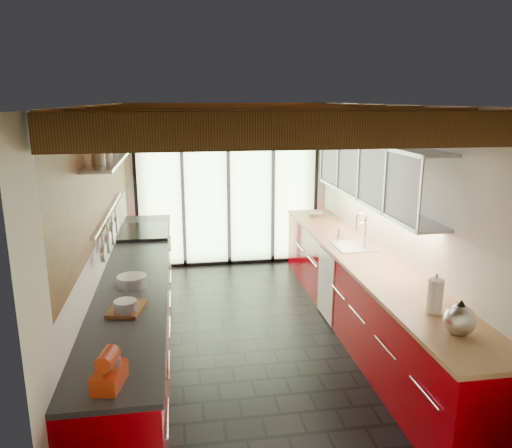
# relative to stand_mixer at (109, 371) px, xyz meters

# --- Properties ---
(ground) EXTENTS (5.50, 5.50, 0.00)m
(ground) POSITION_rel_stand_mixer_xyz_m (1.27, 2.24, -1.02)
(ground) COLOR black
(ground) RESTS_ON ground
(room_shell) EXTENTS (5.50, 5.50, 5.50)m
(room_shell) POSITION_rel_stand_mixer_xyz_m (1.27, 2.24, 0.63)
(room_shell) COLOR silver
(room_shell) RESTS_ON ground
(ceiling_beams) EXTENTS (3.14, 5.06, 4.90)m
(ceiling_beams) POSITION_rel_stand_mixer_xyz_m (1.27, 2.62, 1.44)
(ceiling_beams) COLOR #593316
(ceiling_beams) RESTS_ON ground
(glass_door) EXTENTS (2.95, 0.10, 2.90)m
(glass_door) POSITION_rel_stand_mixer_xyz_m (1.27, 4.94, 0.64)
(glass_door) COLOR #C6EAAD
(glass_door) RESTS_ON ground
(left_counter) EXTENTS (0.68, 5.00, 0.92)m
(left_counter) POSITION_rel_stand_mixer_xyz_m (-0.01, 2.24, -0.56)
(left_counter) COLOR #980008
(left_counter) RESTS_ON ground
(range_stove) EXTENTS (0.66, 0.90, 0.97)m
(range_stove) POSITION_rel_stand_mixer_xyz_m (-0.01, 3.69, -0.55)
(range_stove) COLOR silver
(range_stove) RESTS_ON ground
(right_counter) EXTENTS (0.68, 5.00, 0.92)m
(right_counter) POSITION_rel_stand_mixer_xyz_m (2.54, 2.24, -0.56)
(right_counter) COLOR #980008
(right_counter) RESTS_ON ground
(sink_assembly) EXTENTS (0.45, 0.52, 0.43)m
(sink_assembly) POSITION_rel_stand_mixer_xyz_m (2.56, 2.64, -0.06)
(sink_assembly) COLOR silver
(sink_assembly) RESTS_ON right_counter
(upper_cabinets_right) EXTENTS (0.34, 3.00, 3.00)m
(upper_cabinets_right) POSITION_rel_stand_mixer_xyz_m (2.70, 2.54, 0.83)
(upper_cabinets_right) COLOR silver
(upper_cabinets_right) RESTS_ON ground
(left_wall_fixtures) EXTENTS (0.28, 2.60, 0.96)m
(left_wall_fixtures) POSITION_rel_stand_mixer_xyz_m (-0.20, 2.39, 0.86)
(left_wall_fixtures) COLOR silver
(left_wall_fixtures) RESTS_ON ground
(stand_mixer) EXTENTS (0.21, 0.30, 0.25)m
(stand_mixer) POSITION_rel_stand_mixer_xyz_m (0.00, 0.00, 0.00)
(stand_mixer) COLOR #BC310F
(stand_mixer) RESTS_ON left_counter
(pot_large) EXTENTS (0.25, 0.25, 0.12)m
(pot_large) POSITION_rel_stand_mixer_xyz_m (0.00, 1.07, -0.04)
(pot_large) COLOR silver
(pot_large) RESTS_ON left_counter
(pot_small) EXTENTS (0.34, 0.34, 0.11)m
(pot_small) POSITION_rel_stand_mixer_xyz_m (0.00, 1.71, -0.05)
(pot_small) COLOR silver
(pot_small) RESTS_ON left_counter
(cutting_board) EXTENTS (0.34, 0.42, 0.03)m
(cutting_board) POSITION_rel_stand_mixer_xyz_m (0.00, 1.15, -0.08)
(cutting_board) COLOR brown
(cutting_board) RESTS_ON left_counter
(kettle) EXTENTS (0.28, 0.32, 0.29)m
(kettle) POSITION_rel_stand_mixer_xyz_m (2.54, 0.31, 0.03)
(kettle) COLOR silver
(kettle) RESTS_ON right_counter
(paper_towel) EXTENTS (0.15, 0.15, 0.35)m
(paper_towel) POSITION_rel_stand_mixer_xyz_m (2.54, 0.69, 0.05)
(paper_towel) COLOR white
(paper_towel) RESTS_ON right_counter
(soap_bottle) EXTENTS (0.08, 0.08, 0.17)m
(soap_bottle) POSITION_rel_stand_mixer_xyz_m (2.54, 3.10, -0.01)
(soap_bottle) COLOR silver
(soap_bottle) RESTS_ON right_counter
(bowl) EXTENTS (0.28, 0.28, 0.06)m
(bowl) POSITION_rel_stand_mixer_xyz_m (2.54, 4.30, -0.07)
(bowl) COLOR silver
(bowl) RESTS_ON right_counter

